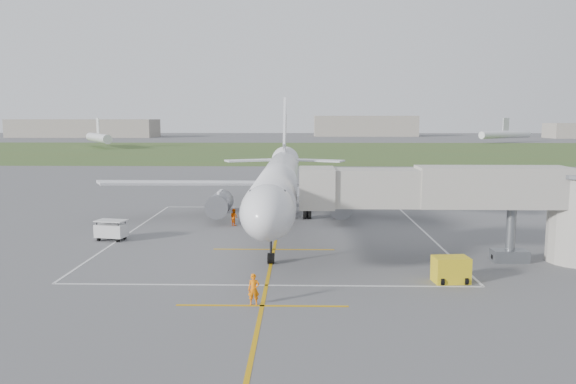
{
  "coord_description": "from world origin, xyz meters",
  "views": [
    {
      "loc": [
        2.23,
        -55.22,
        10.78
      ],
      "look_at": [
        1.03,
        -4.0,
        4.0
      ],
      "focal_mm": 35.0,
      "sensor_mm": 36.0,
      "label": 1
    }
  ],
  "objects_px": {
    "baggage_cart": "(111,230)",
    "gpu_unit": "(451,270)",
    "airliner": "(279,182)",
    "ramp_worker_wing": "(234,217)",
    "ramp_worker_nose": "(254,289)",
    "jet_bridge": "(482,199)"
  },
  "relations": [
    {
      "from": "ramp_worker_nose",
      "to": "ramp_worker_wing",
      "type": "height_order",
      "value": "ramp_worker_nose"
    },
    {
      "from": "jet_bridge",
      "to": "ramp_worker_wing",
      "type": "xyz_separation_m",
      "value": [
        -20.25,
        13.8,
        -3.88
      ]
    },
    {
      "from": "jet_bridge",
      "to": "gpu_unit",
      "type": "distance_m",
      "value": 7.65
    },
    {
      "from": "jet_bridge",
      "to": "baggage_cart",
      "type": "bearing_deg",
      "value": 167.48
    },
    {
      "from": "gpu_unit",
      "to": "ramp_worker_wing",
      "type": "relative_size",
      "value": 1.39
    },
    {
      "from": "ramp_worker_wing",
      "to": "airliner",
      "type": "bearing_deg",
      "value": -129.87
    },
    {
      "from": "airliner",
      "to": "baggage_cart",
      "type": "distance_m",
      "value": 16.77
    },
    {
      "from": "jet_bridge",
      "to": "gpu_unit",
      "type": "height_order",
      "value": "jet_bridge"
    },
    {
      "from": "jet_bridge",
      "to": "ramp_worker_nose",
      "type": "bearing_deg",
      "value": -147.47
    },
    {
      "from": "baggage_cart",
      "to": "airliner",
      "type": "bearing_deg",
      "value": 39.1
    },
    {
      "from": "baggage_cart",
      "to": "ramp_worker_wing",
      "type": "relative_size",
      "value": 1.64
    },
    {
      "from": "ramp_worker_nose",
      "to": "baggage_cart",
      "type": "bearing_deg",
      "value": 125.65
    },
    {
      "from": "airliner",
      "to": "gpu_unit",
      "type": "distance_m",
      "value": 23.47
    },
    {
      "from": "gpu_unit",
      "to": "airliner",
      "type": "bearing_deg",
      "value": 116.08
    },
    {
      "from": "gpu_unit",
      "to": "ramp_worker_nose",
      "type": "distance_m",
      "value": 13.52
    },
    {
      "from": "ramp_worker_nose",
      "to": "ramp_worker_wing",
      "type": "bearing_deg",
      "value": 95.6
    },
    {
      "from": "baggage_cart",
      "to": "gpu_unit",
      "type": "bearing_deg",
      "value": -12.8
    },
    {
      "from": "gpu_unit",
      "to": "ramp_worker_nose",
      "type": "relative_size",
      "value": 1.3
    },
    {
      "from": "ramp_worker_nose",
      "to": "ramp_worker_wing",
      "type": "relative_size",
      "value": 1.07
    },
    {
      "from": "jet_bridge",
      "to": "baggage_cart",
      "type": "xyz_separation_m",
      "value": [
        -30.31,
        6.73,
        -3.82
      ]
    },
    {
      "from": "baggage_cart",
      "to": "jet_bridge",
      "type": "bearing_deg",
      "value": -0.69
    },
    {
      "from": "airliner",
      "to": "ramp_worker_wing",
      "type": "height_order",
      "value": "airliner"
    }
  ]
}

